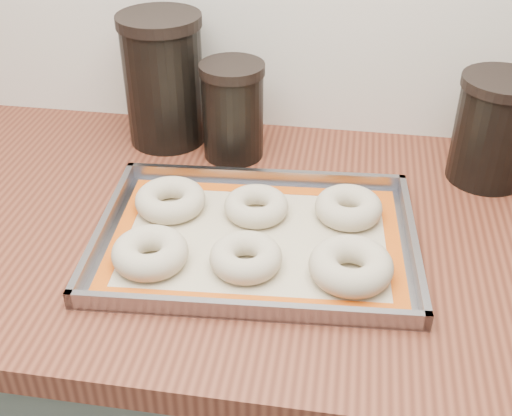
% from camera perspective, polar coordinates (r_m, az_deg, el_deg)
% --- Properties ---
extents(countertop, '(3.06, 0.68, 0.04)m').
position_cam_1_polar(countertop, '(0.99, 2.24, -2.31)').
color(countertop, brown).
rests_on(countertop, cabinet).
extents(baking_tray, '(0.48, 0.36, 0.03)m').
position_cam_1_polar(baking_tray, '(0.94, 0.00, -2.68)').
color(baking_tray, gray).
rests_on(baking_tray, countertop).
extents(baking_mat, '(0.44, 0.32, 0.00)m').
position_cam_1_polar(baking_mat, '(0.94, 0.00, -2.78)').
color(baking_mat, '#C6B793').
rests_on(baking_mat, baking_tray).
extents(bagel_front_left, '(0.14, 0.14, 0.04)m').
position_cam_1_polar(bagel_front_left, '(0.89, -9.39, -3.93)').
color(bagel_front_left, '#BCAE92').
rests_on(bagel_front_left, baking_mat).
extents(bagel_front_mid, '(0.10, 0.10, 0.04)m').
position_cam_1_polar(bagel_front_mid, '(0.88, -0.90, -4.39)').
color(bagel_front_mid, '#BCAE92').
rests_on(bagel_front_mid, baking_mat).
extents(bagel_front_right, '(0.13, 0.13, 0.04)m').
position_cam_1_polar(bagel_front_right, '(0.87, 8.43, -5.10)').
color(bagel_front_right, '#BCAE92').
rests_on(bagel_front_right, baking_mat).
extents(bagel_back_left, '(0.14, 0.14, 0.04)m').
position_cam_1_polar(bagel_back_left, '(1.00, -7.62, 0.73)').
color(bagel_back_left, '#BCAE92').
rests_on(bagel_back_left, baking_mat).
extents(bagel_back_mid, '(0.11, 0.11, 0.03)m').
position_cam_1_polar(bagel_back_mid, '(0.98, 0.02, 0.18)').
color(bagel_back_mid, '#BCAE92').
rests_on(bagel_back_mid, baking_mat).
extents(bagel_back_right, '(0.11, 0.11, 0.04)m').
position_cam_1_polar(bagel_back_right, '(0.98, 8.22, 0.05)').
color(bagel_back_right, '#BCAE92').
rests_on(bagel_back_right, baking_mat).
extents(canister_left, '(0.15, 0.15, 0.23)m').
position_cam_1_polar(canister_left, '(1.17, -8.20, 11.23)').
color(canister_left, black).
rests_on(canister_left, countertop).
extents(canister_mid, '(0.11, 0.11, 0.17)m').
position_cam_1_polar(canister_mid, '(1.12, -2.07, 8.65)').
color(canister_mid, black).
rests_on(canister_mid, countertop).
extents(canister_right, '(0.13, 0.13, 0.18)m').
position_cam_1_polar(canister_right, '(1.12, 20.42, 6.57)').
color(canister_right, black).
rests_on(canister_right, countertop).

